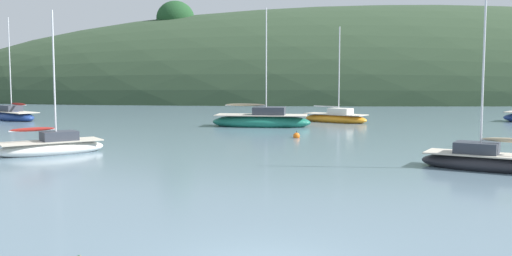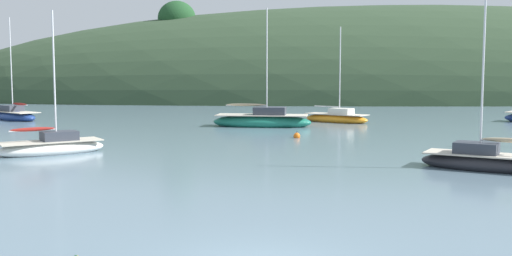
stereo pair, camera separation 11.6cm
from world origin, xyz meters
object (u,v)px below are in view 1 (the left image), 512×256
(sailboat_grey_yawl, at_px, (52,147))
(sailboat_blue_center, at_px, (486,161))
(sailboat_cream_ketch, at_px, (336,118))
(mooring_buoy_outer, at_px, (296,136))
(sailboat_white_near, at_px, (262,121))
(sailboat_black_sloop, at_px, (13,115))

(sailboat_grey_yawl, height_order, sailboat_blue_center, sailboat_grey_yawl)
(sailboat_cream_ketch, height_order, sailboat_grey_yawl, sailboat_cream_ketch)
(sailboat_grey_yawl, distance_m, mooring_buoy_outer, 15.25)
(sailboat_white_near, height_order, mooring_buoy_outer, sailboat_white_near)
(sailboat_blue_center, bearing_deg, sailboat_black_sloop, 139.03)
(sailboat_grey_yawl, relative_size, sailboat_blue_center, 1.01)
(sailboat_blue_center, bearing_deg, sailboat_white_near, 114.44)
(sailboat_blue_center, xyz_separation_m, sailboat_black_sloop, (-31.48, 27.34, 0.03))
(mooring_buoy_outer, bearing_deg, sailboat_blue_center, -59.77)
(sailboat_blue_center, height_order, sailboat_black_sloop, sailboat_black_sloop)
(sailboat_white_near, xyz_separation_m, sailboat_blue_center, (9.39, -20.67, -0.10))
(mooring_buoy_outer, bearing_deg, sailboat_black_sloop, 148.53)
(sailboat_cream_ketch, distance_m, sailboat_blue_center, 24.88)
(sailboat_white_near, bearing_deg, mooring_buoy_outer, -75.63)
(sailboat_cream_ketch, xyz_separation_m, sailboat_grey_yawl, (-17.70, -19.47, -0.01))
(sailboat_white_near, xyz_separation_m, sailboat_black_sloop, (-22.09, 6.67, -0.06))
(mooring_buoy_outer, bearing_deg, sailboat_white_near, 104.37)
(sailboat_white_near, distance_m, mooring_buoy_outer, 8.39)
(sailboat_grey_yawl, height_order, mooring_buoy_outer, sailboat_grey_yawl)
(sailboat_grey_yawl, relative_size, mooring_buoy_outer, 14.11)
(sailboat_grey_yawl, xyz_separation_m, sailboat_white_near, (11.29, 15.44, 0.10))
(sailboat_grey_yawl, distance_m, sailboat_black_sloop, 24.61)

